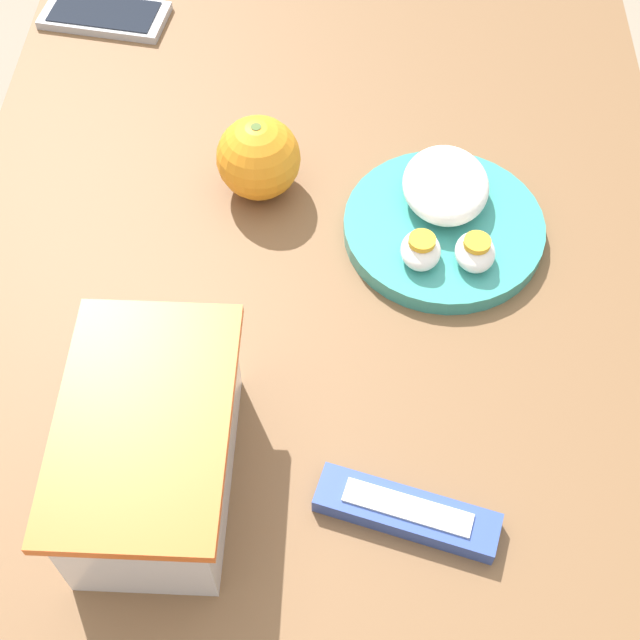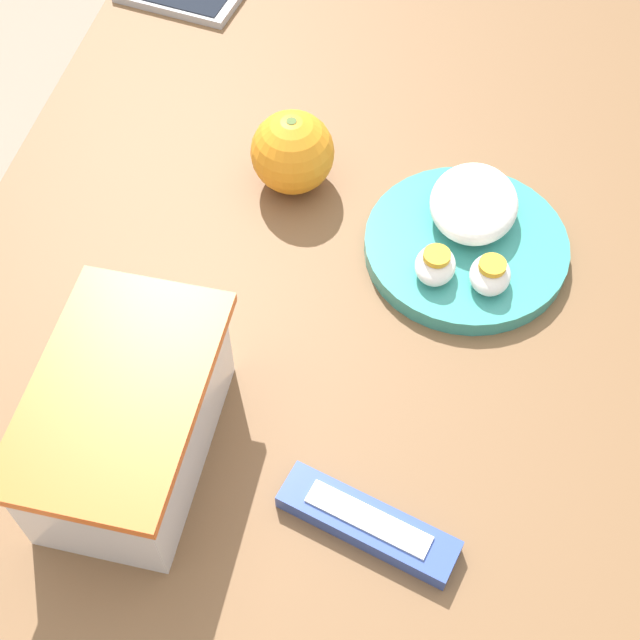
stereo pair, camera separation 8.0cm
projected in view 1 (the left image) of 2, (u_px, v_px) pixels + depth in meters
The scene contains 7 objects.
ground_plane at pixel (318, 536), 1.49m from camera, with size 10.00×10.00×0.00m, color gray.
table at pixel (316, 323), 0.97m from camera, with size 1.30×0.73×0.74m.
food_container at pixel (155, 454), 0.71m from camera, with size 0.21×0.13×0.11m.
orange_fruit at pixel (258, 158), 0.90m from camera, with size 0.09×0.09×0.09m.
rice_plate at pixel (444, 217), 0.89m from camera, with size 0.20×0.20×0.06m.
candy_bar at pixel (407, 512), 0.72m from camera, with size 0.08×0.15×0.02m.
cell_phone at pixel (105, 15), 1.09m from camera, with size 0.09×0.16×0.01m.
Camera 1 is at (-0.54, -0.03, 1.43)m, focal length 50.00 mm.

